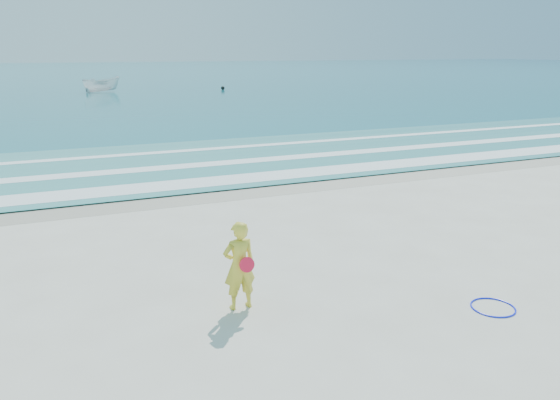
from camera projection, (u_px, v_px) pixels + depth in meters
name	position (u px, v px, depth m)	size (l,w,h in m)	color
ground	(352.00, 313.00, 9.53)	(400.00, 400.00, 0.00)	silver
wet_sand	(210.00, 193.00, 17.51)	(400.00, 2.40, 0.00)	#B2A893
ocean	(69.00, 74.00, 102.64)	(400.00, 190.00, 0.04)	#19727F
shallow	(175.00, 163.00, 21.93)	(400.00, 10.00, 0.01)	#59B7AD
foam_near	(199.00, 183.00, 18.65)	(400.00, 1.40, 0.01)	white
foam_mid	(180.00, 166.00, 21.22)	(400.00, 0.90, 0.01)	white
foam_far	(163.00, 152.00, 24.15)	(400.00, 0.60, 0.01)	white
hoop	(493.00, 307.00, 9.71)	(0.78, 0.78, 0.03)	#0D1CFA
boat	(102.00, 85.00, 57.97)	(1.54, 4.10, 1.58)	white
buoy	(223.00, 88.00, 61.39)	(0.42, 0.42, 0.42)	black
woman	(239.00, 265.00, 9.52)	(0.60, 0.43, 1.61)	yellow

